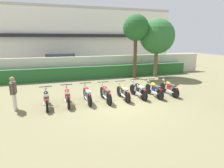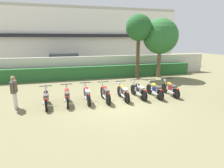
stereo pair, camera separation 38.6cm
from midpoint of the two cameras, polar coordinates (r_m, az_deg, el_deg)
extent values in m
plane|color=olive|center=(9.59, 0.57, -6.11)|extent=(60.00, 60.00, 0.00)
cube|color=white|center=(25.45, -11.46, 13.41)|extent=(23.41, 6.00, 6.56)
cube|color=black|center=(22.22, -10.55, 14.32)|extent=(19.66, 0.50, 0.36)
cube|color=#B2AD9E|center=(25.68, -11.84, 21.08)|extent=(23.41, 6.00, 0.30)
cube|color=beige|center=(16.42, -7.49, 5.26)|extent=(22.24, 0.30, 1.79)
cube|color=#28602D|center=(15.80, -7.00, 3.56)|extent=(17.79, 0.70, 1.03)
cube|color=navy|center=(19.32, -15.31, 5.68)|extent=(4.53, 1.94, 1.00)
cube|color=#2D333D|center=(19.23, -16.06, 8.08)|extent=(2.73, 1.75, 0.65)
cylinder|color=black|center=(20.38, -10.86, 5.17)|extent=(0.68, 0.23, 0.68)
cylinder|color=black|center=(18.56, -10.29, 4.39)|extent=(0.68, 0.23, 0.68)
cylinder|color=black|center=(20.33, -19.75, 4.59)|extent=(0.68, 0.23, 0.68)
cylinder|color=black|center=(18.50, -20.04, 3.75)|extent=(0.68, 0.23, 0.68)
cylinder|color=#4C3823|center=(15.71, 6.33, 7.87)|extent=(0.28, 0.28, 3.38)
sphere|color=#235B28|center=(15.66, 6.56, 16.70)|extent=(2.07, 2.07, 2.07)
cylinder|color=brown|center=(16.72, 12.53, 6.33)|extent=(0.31, 0.31, 2.43)
sphere|color=#2D6B33|center=(16.60, 12.93, 14.01)|extent=(2.92, 2.92, 2.92)
cylinder|color=black|center=(10.24, -20.39, -4.00)|extent=(0.12, 0.58, 0.58)
cylinder|color=black|center=(9.07, -20.37, -6.24)|extent=(0.12, 0.58, 0.58)
cube|color=silver|center=(9.56, -20.45, -4.29)|extent=(0.23, 0.61, 0.22)
ellipsoid|color=black|center=(9.66, -20.57, -2.69)|extent=(0.24, 0.45, 0.22)
cube|color=#4C4742|center=(9.28, -20.56, -3.47)|extent=(0.22, 0.53, 0.10)
cube|color=red|center=(8.89, -20.51, -4.74)|extent=(0.10, 0.08, 0.08)
cylinder|color=silver|center=(10.07, -20.54, -2.41)|extent=(0.06, 0.23, 0.65)
cylinder|color=black|center=(9.90, -20.69, -0.76)|extent=(0.60, 0.06, 0.04)
sphere|color=silver|center=(10.13, -20.62, -1.27)|extent=(0.14, 0.14, 0.14)
cylinder|color=silver|center=(9.37, -21.12, -5.55)|extent=(0.09, 0.55, 0.07)
cube|color=#A51414|center=(9.50, -20.48, -4.09)|extent=(0.26, 0.37, 0.20)
cylinder|color=black|center=(10.29, -14.66, -3.42)|extent=(0.09, 0.61, 0.61)
cylinder|color=black|center=(9.13, -14.30, -5.56)|extent=(0.09, 0.61, 0.61)
cube|color=silver|center=(9.62, -14.53, -3.66)|extent=(0.20, 0.60, 0.22)
ellipsoid|color=red|center=(9.72, -14.66, -2.08)|extent=(0.22, 0.44, 0.22)
cube|color=#4C4742|center=(9.34, -14.54, -2.84)|extent=(0.20, 0.52, 0.10)
cube|color=red|center=(8.95, -14.37, -4.07)|extent=(0.10, 0.08, 0.08)
cylinder|color=silver|center=(10.11, -14.75, -1.83)|extent=(0.05, 0.23, 0.65)
cylinder|color=black|center=(9.95, -14.83, -0.18)|extent=(0.60, 0.04, 0.04)
sphere|color=silver|center=(10.18, -14.84, -0.69)|extent=(0.14, 0.14, 0.14)
cylinder|color=silver|center=(9.41, -15.14, -4.91)|extent=(0.07, 0.55, 0.07)
cube|color=#A51414|center=(9.55, -14.53, -3.46)|extent=(0.24, 0.36, 0.20)
cylinder|color=black|center=(10.45, -9.26, -2.86)|extent=(0.10, 0.62, 0.62)
cylinder|color=black|center=(9.25, -7.96, -4.98)|extent=(0.10, 0.62, 0.62)
cube|color=silver|center=(9.76, -8.63, -3.10)|extent=(0.21, 0.60, 0.22)
ellipsoid|color=red|center=(9.86, -8.85, -1.55)|extent=(0.23, 0.44, 0.22)
cube|color=beige|center=(9.48, -8.43, -2.27)|extent=(0.21, 0.52, 0.10)
cube|color=red|center=(9.08, -7.90, -3.50)|extent=(0.10, 0.08, 0.08)
cylinder|color=silver|center=(10.27, -9.25, -1.29)|extent=(0.05, 0.23, 0.65)
cylinder|color=black|center=(10.11, -9.23, 0.34)|extent=(0.60, 0.05, 0.04)
sphere|color=silver|center=(10.34, -9.39, -0.17)|extent=(0.14, 0.14, 0.14)
cylinder|color=silver|center=(9.54, -9.05, -4.32)|extent=(0.08, 0.55, 0.07)
cube|color=navy|center=(9.70, -8.59, -2.90)|extent=(0.25, 0.36, 0.20)
cylinder|color=black|center=(10.51, -4.01, -2.58)|extent=(0.10, 0.63, 0.63)
cylinder|color=black|center=(9.35, -2.03, -4.62)|extent=(0.10, 0.63, 0.63)
cube|color=silver|center=(9.84, -3.01, -2.79)|extent=(0.21, 0.60, 0.22)
ellipsoid|color=red|center=(9.93, -3.30, -1.25)|extent=(0.23, 0.44, 0.22)
cube|color=#4C4742|center=(9.57, -2.65, -1.95)|extent=(0.21, 0.52, 0.10)
cube|color=red|center=(9.17, -1.86, -3.15)|extent=(0.10, 0.08, 0.08)
cylinder|color=silver|center=(10.34, -3.92, -1.01)|extent=(0.05, 0.23, 0.65)
cylinder|color=black|center=(10.18, -3.81, 0.62)|extent=(0.60, 0.05, 0.04)
sphere|color=silver|center=(10.40, -4.09, 0.10)|extent=(0.14, 0.14, 0.14)
cylinder|color=silver|center=(9.61, -3.29, -3.99)|extent=(0.08, 0.55, 0.07)
cube|color=black|center=(9.78, -2.94, -2.58)|extent=(0.25, 0.37, 0.20)
cylinder|color=black|center=(10.80, 1.17, -2.22)|extent=(0.10, 0.59, 0.59)
cylinder|color=black|center=(9.68, 3.64, -4.12)|extent=(0.10, 0.59, 0.59)
cube|color=silver|center=(10.15, 2.45, -2.39)|extent=(0.21, 0.60, 0.22)
ellipsoid|color=orange|center=(10.24, 2.12, -0.90)|extent=(0.23, 0.44, 0.22)
cube|color=#B2ADA3|center=(9.88, 2.93, -1.56)|extent=(0.21, 0.52, 0.10)
cube|color=red|center=(9.51, 3.89, -2.69)|extent=(0.10, 0.08, 0.08)
cylinder|color=silver|center=(10.63, 1.34, -0.69)|extent=(0.05, 0.23, 0.65)
cylinder|color=black|center=(10.47, 1.51, 0.89)|extent=(0.60, 0.05, 0.04)
sphere|color=silver|center=(10.69, 1.15, 0.39)|extent=(0.14, 0.14, 0.14)
cylinder|color=silver|center=(9.92, 2.30, -3.55)|extent=(0.08, 0.55, 0.07)
cube|color=black|center=(10.09, 2.55, -2.19)|extent=(0.25, 0.36, 0.20)
cylinder|color=black|center=(11.17, 5.38, -1.68)|extent=(0.14, 0.61, 0.61)
cylinder|color=black|center=(10.12, 8.65, -3.40)|extent=(0.14, 0.61, 0.61)
cube|color=silver|center=(10.56, 7.09, -1.79)|extent=(0.25, 0.61, 0.22)
ellipsoid|color=black|center=(10.64, 6.68, -0.37)|extent=(0.25, 0.46, 0.22)
cube|color=#B2ADA3|center=(10.31, 7.74, -0.97)|extent=(0.24, 0.53, 0.10)
cube|color=red|center=(9.96, 9.00, -2.01)|extent=(0.11, 0.09, 0.08)
cylinder|color=silver|center=(11.01, 5.64, -0.19)|extent=(0.07, 0.23, 0.65)
cylinder|color=black|center=(10.86, 5.89, 1.35)|extent=(0.60, 0.08, 0.04)
sphere|color=silver|center=(11.07, 5.39, 0.84)|extent=(0.14, 0.14, 0.14)
cylinder|color=silver|center=(10.32, 7.16, -2.89)|extent=(0.11, 0.55, 0.07)
cube|color=black|center=(10.50, 7.23, -1.59)|extent=(0.27, 0.38, 0.20)
cylinder|color=black|center=(11.49, 10.06, -1.43)|extent=(0.10, 0.60, 0.59)
cylinder|color=black|center=(10.43, 13.43, -3.15)|extent=(0.10, 0.60, 0.59)
cube|color=silver|center=(10.88, 11.83, -1.56)|extent=(0.21, 0.60, 0.22)
ellipsoid|color=yellow|center=(10.96, 11.44, -0.18)|extent=(0.23, 0.44, 0.22)
cube|color=#4C4742|center=(10.63, 12.51, -0.77)|extent=(0.21, 0.52, 0.10)
cube|color=red|center=(10.27, 13.81, -1.80)|extent=(0.10, 0.08, 0.08)
cylinder|color=silver|center=(11.34, 10.34, 0.02)|extent=(0.05, 0.23, 0.65)
cylinder|color=black|center=(11.19, 10.63, 1.51)|extent=(0.60, 0.05, 0.04)
sphere|color=silver|center=(11.39, 10.11, 1.02)|extent=(0.14, 0.14, 0.14)
cylinder|color=silver|center=(10.64, 11.92, -2.62)|extent=(0.08, 0.55, 0.07)
cube|color=navy|center=(10.82, 11.98, -1.37)|extent=(0.25, 0.37, 0.20)
cylinder|color=black|center=(11.99, 14.44, -1.09)|extent=(0.09, 0.57, 0.57)
cylinder|color=black|center=(11.00, 17.83, -2.63)|extent=(0.09, 0.57, 0.57)
cube|color=silver|center=(11.41, 16.25, -1.16)|extent=(0.20, 0.60, 0.22)
ellipsoid|color=orange|center=(11.50, 15.86, 0.15)|extent=(0.22, 0.44, 0.22)
cube|color=#4C4742|center=(11.18, 16.97, -0.40)|extent=(0.20, 0.52, 0.10)
cube|color=red|center=(10.85, 18.24, -1.34)|extent=(0.10, 0.08, 0.08)
cylinder|color=silver|center=(11.84, 14.76, 0.31)|extent=(0.05, 0.23, 0.65)
cylinder|color=black|center=(11.70, 15.09, 1.74)|extent=(0.60, 0.04, 0.04)
sphere|color=silver|center=(11.90, 14.53, 1.27)|extent=(0.14, 0.14, 0.14)
cylinder|color=silver|center=(11.18, 16.40, -2.16)|extent=(0.07, 0.55, 0.07)
cube|color=#A51414|center=(11.36, 16.41, -0.98)|extent=(0.24, 0.36, 0.20)
cylinder|color=silver|center=(10.01, -28.39, -4.60)|extent=(0.13, 0.13, 0.78)
cylinder|color=silver|center=(9.82, -28.60, -4.96)|extent=(0.13, 0.13, 0.78)
cube|color=brown|center=(9.74, -28.93, -1.05)|extent=(0.22, 0.46, 0.55)
cylinder|color=brown|center=(10.01, -28.64, -0.59)|extent=(0.09, 0.09, 0.53)
cylinder|color=brown|center=(9.48, -29.25, -1.37)|extent=(0.09, 0.09, 0.53)
sphere|color=#9E7556|center=(9.66, -29.21, 1.32)|extent=(0.21, 0.21, 0.21)
camera|label=1|loc=(0.19, -91.08, -0.26)|focal=30.01mm
camera|label=2|loc=(0.19, 88.92, 0.26)|focal=30.01mm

